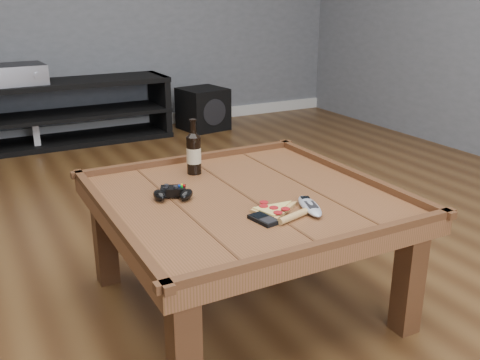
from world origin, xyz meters
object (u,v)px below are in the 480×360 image
game_controller (173,193)px  subwoofer (203,109)px  smartphone (264,219)px  media_console (81,111)px  game_console (36,135)px  remote_control (310,206)px  beer_bottle (194,152)px  coffee_table (245,210)px  pizza_slice (276,211)px  av_receiver (15,74)px

game_controller → subwoofer: 2.89m
smartphone → subwoofer: 3.12m
media_console → game_controller: media_console is taller
game_controller → game_console: (-0.12, 2.61, -0.36)m
remote_control → media_console: bearing=109.6°
beer_bottle → game_controller: (-0.18, -0.22, -0.07)m
remote_control → game_console: size_ratio=0.83×
coffee_table → game_console: (-0.36, 2.70, -0.28)m
coffee_table → beer_bottle: bearing=100.8°
media_console → pizza_slice: media_console is taller
coffee_table → av_receiver: size_ratio=2.38×
coffee_table → remote_control: 0.27m
coffee_table → media_console: bearing=90.0°
coffee_table → pizza_slice: (0.01, -0.20, 0.07)m
beer_bottle → smartphone: size_ratio=2.04×
media_console → pizza_slice: (0.01, -2.95, 0.21)m
smartphone → remote_control: size_ratio=0.56×
beer_bottle → subwoofer: bearing=64.9°
smartphone → remote_control: remote_control is taller
beer_bottle → game_controller: size_ratio=1.51×
remote_control → game_controller: bearing=156.3°
beer_bottle → game_controller: beer_bottle is taller
coffee_table → remote_control: remote_control is taller
coffee_table → beer_bottle: size_ratio=4.60×
coffee_table → beer_bottle: (-0.06, 0.32, 0.15)m
coffee_table → game_console: coffee_table is taller
remote_control → game_console: remote_control is taller
media_console → smartphone: media_console is taller
game_controller → subwoofer: size_ratio=0.36×
av_receiver → subwoofer: size_ratio=1.05×
av_receiver → game_controller: bearing=-88.6°
game_controller → smartphone: 0.37m
coffee_table → smartphone: 0.25m
media_console → coffee_table: bearing=-90.0°
beer_bottle → subwoofer: size_ratio=0.54×
smartphone → media_console: bearing=79.1°
remote_control → subwoofer: remote_control is taller
subwoofer → game_console: size_ratio=1.76×
subwoofer → game_console: (-1.40, 0.03, -0.07)m
media_console → smartphone: size_ratio=12.73×
beer_bottle → av_receiver: beer_bottle is taller
beer_bottle → remote_control: 0.58m
game_controller → game_console: 2.64m
subwoofer → game_console: subwoofer is taller
game_controller → smartphone: game_controller is taller
av_receiver → smartphone: bearing=-85.7°
remote_control → subwoofer: bearing=89.6°
media_console → pizza_slice: bearing=-89.8°
pizza_slice → subwoofer: (1.03, 2.87, -0.28)m
coffee_table → av_receiver: bearing=99.3°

